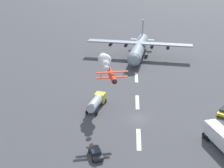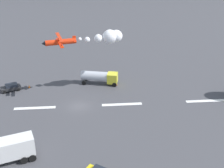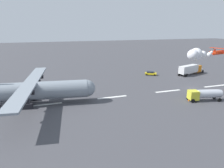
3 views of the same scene
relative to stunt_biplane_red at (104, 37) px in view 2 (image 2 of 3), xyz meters
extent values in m
plane|color=#424247|center=(-5.48, -7.76, -11.52)|extent=(440.00, 440.00, 0.00)
cube|color=white|center=(-14.01, -7.76, -11.52)|extent=(8.00, 0.90, 0.01)
cube|color=white|center=(3.05, -7.76, -11.52)|extent=(8.00, 0.90, 0.01)
cube|color=white|center=(20.10, -7.76, -11.52)|extent=(8.00, 0.90, 0.01)
cylinder|color=red|center=(-8.59, -2.04, -0.13)|extent=(6.12, 2.41, 1.09)
cube|color=red|center=(-8.78, -2.08, -0.28)|extent=(2.14, 6.60, 0.12)
cube|color=red|center=(-8.78, -2.08, 0.86)|extent=(2.14, 6.60, 0.12)
cylinder|color=black|center=(-8.27, -4.34, 0.29)|extent=(0.08, 0.08, 1.13)
cylinder|color=black|center=(-9.30, 0.18, 0.29)|extent=(0.08, 0.08, 1.13)
cube|color=red|center=(-5.94, -1.43, 0.32)|extent=(0.70, 0.25, 1.10)
cube|color=red|center=(-5.94, -1.43, -0.08)|extent=(1.03, 2.08, 0.08)
cone|color=black|center=(-11.87, -2.79, -0.13)|extent=(0.89, 1.06, 0.93)
sphere|color=white|center=(-4.84, -1.31, 0.13)|extent=(0.70, 0.70, 0.70)
sphere|color=white|center=(-3.41, -0.45, -0.28)|extent=(1.15, 1.15, 1.15)
sphere|color=white|center=(-1.13, -0.22, -0.12)|extent=(1.70, 1.70, 1.70)
sphere|color=white|center=(1.18, 0.39, 0.02)|extent=(2.36, 2.36, 2.36)
sphere|color=white|center=(1.24, 0.16, 0.05)|extent=(2.95, 2.95, 2.95)
sphere|color=white|center=(2.65, 0.71, 0.00)|extent=(2.57, 2.57, 2.57)
cube|color=silver|center=(-16.14, -23.46, -9.22)|extent=(9.65, 5.31, 2.80)
cylinder|color=black|center=(-13.03, -23.74, -10.97)|extent=(1.15, 0.68, 1.10)
cylinder|color=black|center=(-11.89, -23.37, -10.97)|extent=(1.15, 0.68, 1.10)
cylinder|color=black|center=(-13.81, -21.37, -10.97)|extent=(1.15, 0.68, 1.10)
cylinder|color=black|center=(-12.67, -20.99, -10.97)|extent=(1.15, 0.68, 1.10)
cube|color=yellow|center=(1.95, 1.53, -9.92)|extent=(2.69, 2.84, 2.20)
cylinder|color=#B7BCC6|center=(-2.06, 2.46, -9.67)|extent=(6.34, 3.41, 2.10)
cylinder|color=black|center=(2.80, 2.56, -11.02)|extent=(1.05, 0.54, 1.00)
cylinder|color=black|center=(-3.94, 4.13, -11.02)|extent=(1.05, 0.54, 1.00)
cylinder|color=black|center=(2.26, 0.22, -11.02)|extent=(1.05, 0.54, 1.00)
cylinder|color=black|center=(-4.48, 1.79, -11.02)|extent=(1.05, 0.54, 1.00)
cube|color=#262628|center=(-20.32, 0.28, -10.88)|extent=(4.52, 3.18, 0.65)
cube|color=#1E232D|center=(-20.13, 0.35, -10.28)|extent=(2.92, 2.45, 0.55)
cylinder|color=black|center=(-21.35, -1.09, -11.20)|extent=(0.68, 0.44, 0.64)
cylinder|color=black|center=(-18.64, -0.03, -11.20)|extent=(0.68, 0.44, 0.64)
cylinder|color=black|center=(-22.00, 0.59, -11.20)|extent=(0.68, 0.44, 0.64)
cylinder|color=black|center=(-19.29, 1.64, -11.20)|extent=(0.68, 0.44, 0.64)
cone|color=orange|center=(-16.62, 1.37, -11.15)|extent=(0.44, 0.44, 0.75)
cone|color=orange|center=(2.79, 1.14, -11.15)|extent=(0.44, 0.44, 0.75)
camera|label=1|loc=(-68.10, -5.51, 23.15)|focal=50.15mm
camera|label=2|loc=(-3.11, -57.58, 17.02)|focal=46.48mm
camera|label=3|loc=(37.01, 42.12, 6.53)|focal=33.74mm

